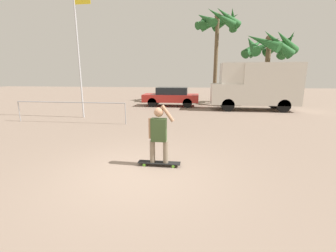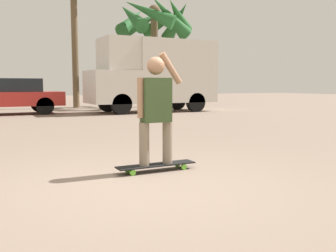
% 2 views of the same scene
% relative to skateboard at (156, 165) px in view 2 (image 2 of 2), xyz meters
% --- Properties ---
extents(ground_plane, '(80.00, 80.00, 0.00)m').
position_rel_skateboard_xyz_m(ground_plane, '(-0.44, -0.58, -0.08)').
color(ground_plane, gray).
extents(skateboard, '(1.14, 0.24, 0.10)m').
position_rel_skateboard_xyz_m(skateboard, '(0.00, 0.00, 0.00)').
color(skateboard, black).
rests_on(skateboard, ground_plane).
extents(person_skateboarder, '(0.68, 0.25, 1.56)m').
position_rel_skateboard_xyz_m(person_skateboarder, '(-0.00, -0.00, 0.86)').
color(person_skateboarder, gray).
rests_on(person_skateboarder, skateboard).
extents(camper_van, '(5.70, 2.07, 3.18)m').
position_rel_skateboard_xyz_m(camper_van, '(4.93, 10.66, 1.64)').
color(camper_van, black).
rests_on(camper_van, ground_plane).
extents(parked_car_red, '(4.30, 1.81, 1.47)m').
position_rel_skateboard_xyz_m(parked_car_red, '(-1.06, 11.97, 0.70)').
color(parked_car_red, black).
rests_on(parked_car_red, ground_plane).
extents(palm_tree_near_van, '(4.38, 4.42, 5.81)m').
position_rel_skateboard_xyz_m(palm_tree_near_van, '(6.55, 13.99, 4.58)').
color(palm_tree_near_van, brown).
rests_on(palm_tree_near_van, ground_plane).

